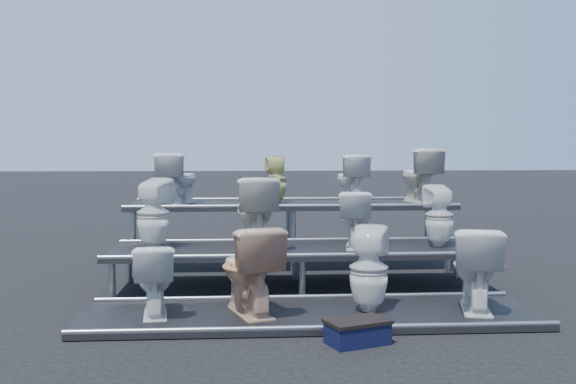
{
  "coord_description": "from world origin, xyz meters",
  "views": [
    {
      "loc": [
        -0.59,
        -7.15,
        1.57
      ],
      "look_at": [
        -0.11,
        0.1,
        1.09
      ],
      "focal_mm": 40.0,
      "sensor_mm": 36.0,
      "label": 1
    }
  ],
  "objects": [
    {
      "name": "toilet_3",
      "position": [
        1.56,
        -1.3,
        0.46
      ],
      "size": [
        0.61,
        0.86,
        0.79
      ],
      "primitive_type": "imported",
      "rotation": [
        0.0,
        0.0,
        2.91
      ],
      "color": "white",
      "rests_on": "tier_front"
    },
    {
      "name": "toilet_1",
      "position": [
        -0.56,
        -1.3,
        0.47
      ],
      "size": [
        0.69,
        0.91,
        0.82
      ],
      "primitive_type": "imported",
      "rotation": [
        0.0,
        0.0,
        3.47
      ],
      "color": "tan",
      "rests_on": "tier_front"
    },
    {
      "name": "ground",
      "position": [
        0.0,
        0.0,
        0.0
      ],
      "size": [
        80.0,
        80.0,
        0.0
      ],
      "primitive_type": "plane",
      "color": "black",
      "rests_on": "ground"
    },
    {
      "name": "toilet_4",
      "position": [
        -1.62,
        0.0,
        0.86
      ],
      "size": [
        0.47,
        0.48,
        0.8
      ],
      "primitive_type": "imported",
      "rotation": [
        0.0,
        0.0,
        2.74
      ],
      "color": "white",
      "rests_on": "tier_mid"
    },
    {
      "name": "toilet_8",
      "position": [
        -1.47,
        1.3,
        1.19
      ],
      "size": [
        0.58,
        0.74,
        0.66
      ],
      "primitive_type": "imported",
      "rotation": [
        0.0,
        0.0,
        2.76
      ],
      "color": "white",
      "rests_on": "tier_back"
    },
    {
      "name": "toilet_7",
      "position": [
        1.61,
        0.0,
        0.81
      ],
      "size": [
        0.36,
        0.37,
        0.71
      ],
      "primitive_type": "imported",
      "rotation": [
        0.0,
        0.0,
        3.27
      ],
      "color": "white",
      "rests_on": "tier_mid"
    },
    {
      "name": "toilet_0",
      "position": [
        -1.43,
        -1.3,
        0.39
      ],
      "size": [
        0.45,
        0.69,
        0.66
      ],
      "primitive_type": "imported",
      "rotation": [
        0.0,
        0.0,
        3.27
      ],
      "color": "white",
      "rests_on": "tier_front"
    },
    {
      "name": "toilet_10",
      "position": [
        0.8,
        1.3,
        1.18
      ],
      "size": [
        0.45,
        0.68,
        0.64
      ],
      "primitive_type": "imported",
      "rotation": [
        0.0,
        0.0,
        3.29
      ],
      "color": "white",
      "rests_on": "tier_back"
    },
    {
      "name": "red_crate",
      "position": [
        -0.42,
        1.23,
        1.01
      ],
      "size": [
        0.49,
        0.43,
        0.31
      ],
      "primitive_type": "cube",
      "rotation": [
        0.0,
        0.0,
        -0.22
      ],
      "color": "#9F1A11",
      "rests_on": "tier_back"
    },
    {
      "name": "toilet_5",
      "position": [
        -0.49,
        0.0,
        0.87
      ],
      "size": [
        0.54,
        0.84,
        0.81
      ],
      "primitive_type": "imported",
      "rotation": [
        0.0,
        0.0,
        3.26
      ],
      "color": "beige",
      "rests_on": "tier_mid"
    },
    {
      "name": "step_stool",
      "position": [
        0.3,
        -2.1,
        0.09
      ],
      "size": [
        0.55,
        0.43,
        0.17
      ],
      "primitive_type": "cube",
      "rotation": [
        0.0,
        0.0,
        0.36
      ],
      "color": "black",
      "rests_on": "ground"
    },
    {
      "name": "tier_back",
      "position": [
        0.0,
        1.3,
        0.43
      ],
      "size": [
        4.2,
        1.2,
        0.86
      ],
      "primitive_type": "cube",
      "color": "black",
      "rests_on": "ground"
    },
    {
      "name": "toilet_9",
      "position": [
        -0.19,
        1.3,
        1.18
      ],
      "size": [
        0.3,
        0.31,
        0.63
      ],
      "primitive_type": "imported",
      "rotation": [
        0.0,
        0.0,
        3.21
      ],
      "color": "#CBCA7B",
      "rests_on": "tier_back"
    },
    {
      "name": "toilet_6",
      "position": [
        0.64,
        0.0,
        0.78
      ],
      "size": [
        0.45,
        0.68,
        0.65
      ],
      "primitive_type": "imported",
      "rotation": [
        0.0,
        0.0,
        2.99
      ],
      "color": "white",
      "rests_on": "tier_mid"
    },
    {
      "name": "tier_mid",
      "position": [
        0.0,
        0.0,
        0.23
      ],
      "size": [
        4.2,
        1.2,
        0.46
      ],
      "primitive_type": "cube",
      "color": "black",
      "rests_on": "ground"
    },
    {
      "name": "toilet_11",
      "position": [
        1.73,
        1.3,
        1.22
      ],
      "size": [
        0.53,
        0.77,
        0.72
      ],
      "primitive_type": "imported",
      "rotation": [
        0.0,
        0.0,
        3.33
      ],
      "color": "beige",
      "rests_on": "tier_back"
    },
    {
      "name": "tier_front",
      "position": [
        0.0,
        -1.3,
        0.03
      ],
      "size": [
        4.2,
        1.2,
        0.06
      ],
      "primitive_type": "cube",
      "color": "black",
      "rests_on": "ground"
    },
    {
      "name": "toilet_2",
      "position": [
        0.55,
        -1.3,
        0.46
      ],
      "size": [
        0.46,
        0.46,
        0.8
      ],
      "primitive_type": "imported",
      "rotation": [
        0.0,
        0.0,
        2.82
      ],
      "color": "white",
      "rests_on": "tier_front"
    }
  ]
}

